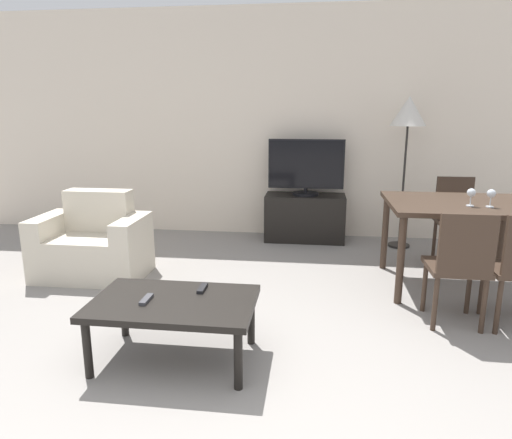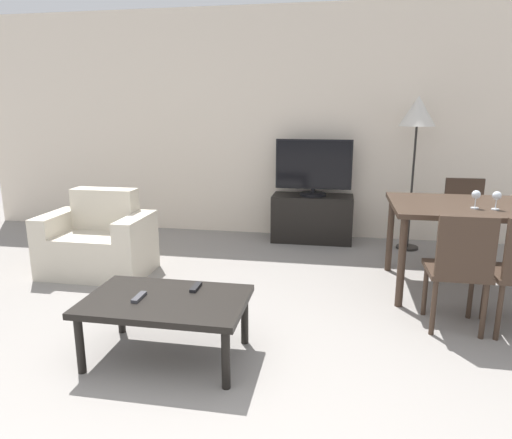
{
  "view_description": "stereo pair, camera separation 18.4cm",
  "coord_description": "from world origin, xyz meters",
  "views": [
    {
      "loc": [
        0.5,
        -1.62,
        1.52
      ],
      "look_at": [
        0.03,
        1.97,
        0.65
      ],
      "focal_mm": 32.0,
      "sensor_mm": 36.0,
      "label": 1
    },
    {
      "loc": [
        0.68,
        -1.6,
        1.52
      ],
      "look_at": [
        0.03,
        1.97,
        0.65
      ],
      "focal_mm": 32.0,
      "sensor_mm": 36.0,
      "label": 2
    }
  ],
  "objects": [
    {
      "name": "remote_secondary",
      "position": [
        -0.2,
        1.05,
        0.41
      ],
      "size": [
        0.04,
        0.15,
        0.02
      ],
      "color": "black",
      "rests_on": "coffee_table"
    },
    {
      "name": "wine_glass_right",
      "position": [
        1.76,
        2.19,
        0.86
      ],
      "size": [
        0.07,
        0.07,
        0.15
      ],
      "color": "silver",
      "rests_on": "dining_table"
    },
    {
      "name": "dining_table",
      "position": [
        1.74,
        2.35,
        0.67
      ],
      "size": [
        1.2,
        0.97,
        0.76
      ],
      "color": "#38281E",
      "rests_on": "ground_plane"
    },
    {
      "name": "remote_primary",
      "position": [
        -0.49,
        0.83,
        0.41
      ],
      "size": [
        0.04,
        0.15,
        0.02
      ],
      "color": "#38383D",
      "rests_on": "coffee_table"
    },
    {
      "name": "dining_chair_far",
      "position": [
        1.95,
        3.14,
        0.48
      ],
      "size": [
        0.4,
        0.4,
        0.85
      ],
      "color": "#38281E",
      "rests_on": "ground_plane"
    },
    {
      "name": "floor_lamp",
      "position": [
        1.48,
        3.56,
        1.46
      ],
      "size": [
        0.38,
        0.38,
        1.67
      ],
      "color": "black",
      "rests_on": "ground_plane"
    },
    {
      "name": "coffee_table",
      "position": [
        -0.33,
        0.87,
        0.35
      ],
      "size": [
        0.99,
        0.63,
        0.4
      ],
      "color": "black",
      "rests_on": "ground_plane"
    },
    {
      "name": "wall_back",
      "position": [
        0.0,
        3.97,
        1.35
      ],
      "size": [
        7.87,
        0.06,
        2.7
      ],
      "color": "beige",
      "rests_on": "ground_plane"
    },
    {
      "name": "wine_glass_center",
      "position": [
        1.9,
        2.17,
        0.86
      ],
      "size": [
        0.07,
        0.07,
        0.15
      ],
      "color": "silver",
      "rests_on": "dining_table"
    },
    {
      "name": "armchair",
      "position": [
        -1.53,
        2.23,
        0.29
      ],
      "size": [
        0.98,
        0.62,
        0.79
      ],
      "color": "beige",
      "rests_on": "ground_plane"
    },
    {
      "name": "tv_stand",
      "position": [
        0.4,
        3.69,
        0.27
      ],
      "size": [
        0.93,
        0.42,
        0.55
      ],
      "color": "black",
      "rests_on": "ground_plane"
    },
    {
      "name": "tv",
      "position": [
        0.4,
        3.69,
        0.87
      ],
      "size": [
        0.87,
        0.31,
        0.65
      ],
      "color": "black",
      "rests_on": "tv_stand"
    },
    {
      "name": "dining_chair_near",
      "position": [
        1.53,
        1.56,
        0.48
      ],
      "size": [
        0.4,
        0.4,
        0.85
      ],
      "color": "#38281E",
      "rests_on": "ground_plane"
    }
  ]
}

